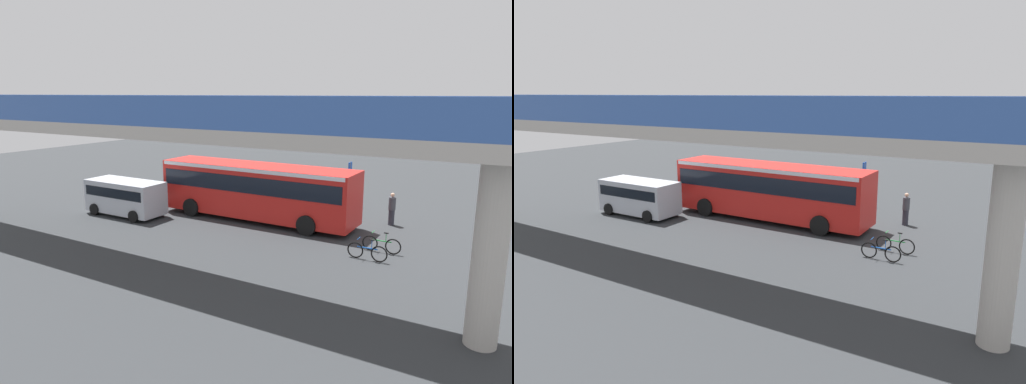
% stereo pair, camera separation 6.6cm
% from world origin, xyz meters
% --- Properties ---
extents(ground, '(80.00, 80.00, 0.00)m').
position_xyz_m(ground, '(0.00, 0.00, 0.00)').
color(ground, '#2D3033').
extents(city_bus, '(11.54, 2.85, 3.15)m').
position_xyz_m(city_bus, '(-1.08, 1.14, 1.88)').
color(city_bus, red).
rests_on(city_bus, ground).
extents(parked_van, '(4.80, 2.17, 2.05)m').
position_xyz_m(parked_van, '(6.06, 4.20, 1.18)').
color(parked_van, '#B7BCC6').
rests_on(parked_van, ground).
extents(bicycle_green, '(1.77, 0.44, 0.96)m').
position_xyz_m(bicycle_green, '(-8.76, 3.01, 0.37)').
color(bicycle_green, black).
rests_on(bicycle_green, ground).
extents(bicycle_blue, '(1.77, 0.44, 0.96)m').
position_xyz_m(bicycle_blue, '(-8.50, 4.28, 0.37)').
color(bicycle_blue, black).
rests_on(bicycle_blue, ground).
extents(pedestrian, '(0.38, 0.38, 1.79)m').
position_xyz_m(pedestrian, '(-7.97, -1.67, 0.89)').
color(pedestrian, '#2D2D38').
rests_on(pedestrian, ground).
extents(traffic_sign, '(0.08, 0.60, 2.80)m').
position_xyz_m(traffic_sign, '(-4.46, -4.75, 1.89)').
color(traffic_sign, slate).
rests_on(traffic_sign, ground).
extents(lane_dash_leftmost, '(2.00, 0.20, 0.01)m').
position_xyz_m(lane_dash_leftmost, '(-4.00, -3.04, 0.00)').
color(lane_dash_leftmost, silver).
rests_on(lane_dash_leftmost, ground).
extents(lane_dash_left, '(2.00, 0.20, 0.01)m').
position_xyz_m(lane_dash_left, '(0.00, -3.04, 0.00)').
color(lane_dash_left, silver).
rests_on(lane_dash_left, ground).
extents(lane_dash_centre, '(2.00, 0.20, 0.01)m').
position_xyz_m(lane_dash_centre, '(4.00, -3.04, 0.00)').
color(lane_dash_centre, silver).
rests_on(lane_dash_centre, ground).
extents(pedestrian_overpass, '(28.77, 2.60, 6.97)m').
position_xyz_m(pedestrian_overpass, '(0.00, 9.31, 5.20)').
color(pedestrian_overpass, '#B2ADA5').
rests_on(pedestrian_overpass, ground).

